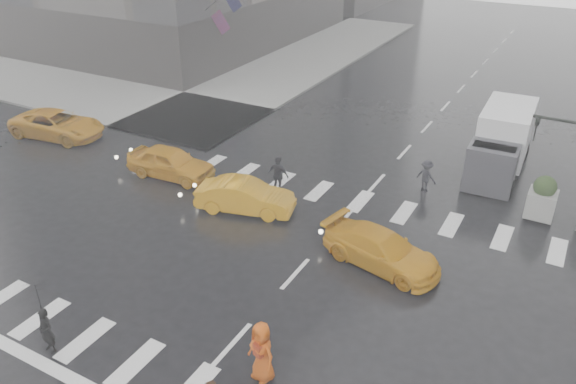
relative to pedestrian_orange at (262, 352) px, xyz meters
The scene contains 13 objects.
ground 4.98m from the pedestrian_orange, 107.43° to the left, with size 120.00×120.00×0.00m, color black.
sidewalk_nw 30.52m from the pedestrian_orange, 133.40° to the left, with size 35.00×35.00×0.15m, color gray.
road_markings 4.98m from the pedestrian_orange, 107.43° to the left, with size 18.00×48.00×0.01m, color silver, non-canonical shape.
planter_west 14.01m from the pedestrian_orange, 66.72° to the left, with size 1.10×1.10×1.80m.
pedestrian_black 6.42m from the pedestrian_orange, 160.45° to the right, with size 1.00×1.02×2.43m.
pedestrian_orange is the anchor object (origin of this frame).
pedestrian_far_a 10.89m from the pedestrian_orange, 117.37° to the left, with size 1.03×0.63×1.76m, color black.
pedestrian_far_b 13.02m from the pedestrian_orange, 86.89° to the left, with size 0.97×0.54×1.51m, color black.
taxi_front 13.39m from the pedestrian_orange, 139.95° to the left, with size 1.72×4.26×1.45m, color orange.
taxi_mid 9.33m from the pedestrian_orange, 125.58° to the left, with size 1.44×4.13×1.36m, color orange.
taxi_rear 6.74m from the pedestrian_orange, 81.73° to the left, with size 1.81×3.94×1.29m, color orange.
taxi_far 21.04m from the pedestrian_orange, 153.34° to the left, with size 2.41×4.62×1.45m, color orange.
box_truck 16.80m from the pedestrian_orange, 79.14° to the left, with size 2.17×5.80×3.08m.
Camera 1 is at (7.57, -14.26, 12.01)m, focal length 35.00 mm.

